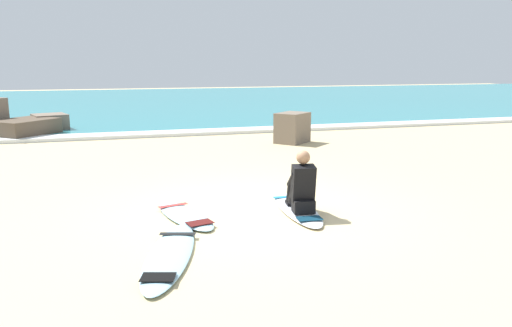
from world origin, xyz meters
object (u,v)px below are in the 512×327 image
at_px(surfboard_spare_far, 170,254).
at_px(shoreline_rock, 292,128).
at_px(surfboard_main, 297,208).
at_px(surfboard_spare_near, 185,215).
at_px(surfer_seated, 302,187).

relative_size(surfboard_spare_far, shoreline_rock, 2.41).
xyz_separation_m(surfboard_spare_far, shoreline_rock, (4.58, 7.84, 0.41)).
bearing_deg(surfboard_spare_far, surfboard_main, 32.22).
distance_m(surfboard_main, surfboard_spare_far, 2.58).
xyz_separation_m(surfboard_main, surfboard_spare_near, (-1.76, 0.15, 0.00)).
xyz_separation_m(surfboard_main, surfer_seated, (-0.01, -0.23, 0.40)).
height_order(surfer_seated, shoreline_rock, surfer_seated).
bearing_deg(surfboard_main, surfboard_spare_near, 175.17).
height_order(surfboard_main, surfer_seated, surfer_seated).
relative_size(surfer_seated, shoreline_rock, 0.97).
bearing_deg(surfer_seated, surfboard_main, 87.05).
bearing_deg(surfboard_spare_far, shoreline_rock, 59.72).
bearing_deg(surfer_seated, surfboard_spare_far, -152.16).
bearing_deg(shoreline_rock, surfboard_main, -110.32).
xyz_separation_m(surfer_seated, shoreline_rock, (2.41, 6.70, 0.01)).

